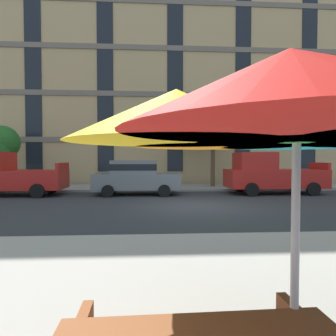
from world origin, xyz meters
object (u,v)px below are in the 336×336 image
at_px(street_tree_middle, 209,122).
at_px(pickup_red, 8,175).
at_px(patio_umbrella, 297,116).
at_px(pickup_red_midblock, 270,175).
at_px(sedan_gray, 136,176).

bearing_deg(street_tree_middle, pickup_red, -164.63).
bearing_deg(patio_umbrella, street_tree_middle, 80.50).
relative_size(pickup_red, pickup_red_midblock, 1.00).
relative_size(pickup_red, sedan_gray, 1.16).
bearing_deg(pickup_red, patio_umbrella, -57.07).
bearing_deg(pickup_red_midblock, patio_umbrella, -112.68).
bearing_deg(sedan_gray, patio_umbrella, -81.93).
bearing_deg(pickup_red, street_tree_middle, 15.37).
bearing_deg(street_tree_middle, patio_umbrella, -99.50).
distance_m(pickup_red, sedan_gray, 6.43).
relative_size(pickup_red_midblock, patio_umbrella, 1.58).
relative_size(sedan_gray, street_tree_middle, 0.74).
height_order(pickup_red, pickup_red_midblock, same).
bearing_deg(street_tree_middle, sedan_gray, -146.02).
distance_m(pickup_red, street_tree_middle, 11.68).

